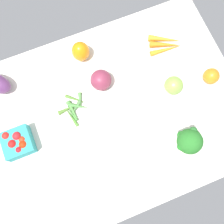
{
  "coord_description": "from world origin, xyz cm",
  "views": [
    {
      "loc": [
        9.2,
        22.86,
        100.87
      ],
      "look_at": [
        0.0,
        0.0,
        4.0
      ],
      "focal_mm": 41.63,
      "sensor_mm": 36.0,
      "label": 1
    }
  ],
  "objects_px": {
    "broccoli_head": "(189,141)",
    "bell_pepper_orange": "(81,51)",
    "heirloom_tomato_orange": "(211,76)",
    "carrot_bunch": "(165,44)",
    "berry_basket": "(18,143)",
    "okra_pile": "(75,108)",
    "red_onion_center": "(101,80)",
    "heirloom_tomato_green": "(174,85)"
  },
  "relations": [
    {
      "from": "okra_pile",
      "to": "bell_pepper_orange",
      "type": "bearing_deg",
      "value": -117.34
    },
    {
      "from": "carrot_bunch",
      "to": "okra_pile",
      "type": "bearing_deg",
      "value": 15.01
    },
    {
      "from": "okra_pile",
      "to": "heirloom_tomato_green",
      "type": "relative_size",
      "value": 1.9
    },
    {
      "from": "okra_pile",
      "to": "broccoli_head",
      "type": "distance_m",
      "value": 0.45
    },
    {
      "from": "bell_pepper_orange",
      "to": "red_onion_center",
      "type": "bearing_deg",
      "value": 102.44
    },
    {
      "from": "red_onion_center",
      "to": "heirloom_tomato_green",
      "type": "xyz_separation_m",
      "value": [
        -0.26,
        0.12,
        -0.0
      ]
    },
    {
      "from": "red_onion_center",
      "to": "berry_basket",
      "type": "distance_m",
      "value": 0.39
    },
    {
      "from": "heirloom_tomato_orange",
      "to": "berry_basket",
      "type": "distance_m",
      "value": 0.79
    },
    {
      "from": "broccoli_head",
      "to": "heirloom_tomato_green",
      "type": "relative_size",
      "value": 1.67
    },
    {
      "from": "heirloom_tomato_green",
      "to": "berry_basket",
      "type": "bearing_deg",
      "value": -1.19
    },
    {
      "from": "carrot_bunch",
      "to": "heirloom_tomato_orange",
      "type": "relative_size",
      "value": 2.34
    },
    {
      "from": "broccoli_head",
      "to": "bell_pepper_orange",
      "type": "bearing_deg",
      "value": -64.26
    },
    {
      "from": "okra_pile",
      "to": "heirloom_tomato_orange",
      "type": "relative_size",
      "value": 2.19
    },
    {
      "from": "okra_pile",
      "to": "berry_basket",
      "type": "bearing_deg",
      "value": 12.42
    },
    {
      "from": "red_onion_center",
      "to": "broccoli_head",
      "type": "height_order",
      "value": "broccoli_head"
    },
    {
      "from": "red_onion_center",
      "to": "bell_pepper_orange",
      "type": "relative_size",
      "value": 0.91
    },
    {
      "from": "carrot_bunch",
      "to": "heirloom_tomato_green",
      "type": "height_order",
      "value": "heirloom_tomato_green"
    },
    {
      "from": "red_onion_center",
      "to": "broccoli_head",
      "type": "distance_m",
      "value": 0.4
    },
    {
      "from": "broccoli_head",
      "to": "heirloom_tomato_orange",
      "type": "relative_size",
      "value": 1.92
    },
    {
      "from": "red_onion_center",
      "to": "bell_pepper_orange",
      "type": "distance_m",
      "value": 0.15
    },
    {
      "from": "broccoli_head",
      "to": "bell_pepper_orange",
      "type": "distance_m",
      "value": 0.54
    },
    {
      "from": "okra_pile",
      "to": "broccoli_head",
      "type": "height_order",
      "value": "broccoli_head"
    },
    {
      "from": "red_onion_center",
      "to": "carrot_bunch",
      "type": "xyz_separation_m",
      "value": [
        -0.31,
        -0.06,
        -0.03
      ]
    },
    {
      "from": "okra_pile",
      "to": "bell_pepper_orange",
      "type": "distance_m",
      "value": 0.23
    },
    {
      "from": "broccoli_head",
      "to": "bell_pepper_orange",
      "type": "relative_size",
      "value": 1.34
    },
    {
      "from": "broccoli_head",
      "to": "berry_basket",
      "type": "bearing_deg",
      "value": -21.97
    },
    {
      "from": "bell_pepper_orange",
      "to": "berry_basket",
      "type": "height_order",
      "value": "bell_pepper_orange"
    },
    {
      "from": "red_onion_center",
      "to": "heirloom_tomato_orange",
      "type": "xyz_separation_m",
      "value": [
        -0.41,
        0.14,
        -0.01
      ]
    },
    {
      "from": "okra_pile",
      "to": "heirloom_tomato_green",
      "type": "bearing_deg",
      "value": 170.5
    },
    {
      "from": "carrot_bunch",
      "to": "bell_pepper_orange",
      "type": "distance_m",
      "value": 0.35
    },
    {
      "from": "broccoli_head",
      "to": "heirloom_tomato_orange",
      "type": "distance_m",
      "value": 0.29
    },
    {
      "from": "heirloom_tomato_orange",
      "to": "berry_basket",
      "type": "xyz_separation_m",
      "value": [
        0.78,
        -0.03,
        0.0
      ]
    },
    {
      "from": "berry_basket",
      "to": "red_onion_center",
      "type": "bearing_deg",
      "value": -163.39
    },
    {
      "from": "bell_pepper_orange",
      "to": "okra_pile",
      "type": "bearing_deg",
      "value": 62.66
    },
    {
      "from": "broccoli_head",
      "to": "heirloom_tomato_green",
      "type": "distance_m",
      "value": 0.23
    },
    {
      "from": "red_onion_center",
      "to": "okra_pile",
      "type": "height_order",
      "value": "red_onion_center"
    },
    {
      "from": "okra_pile",
      "to": "bell_pepper_orange",
      "type": "height_order",
      "value": "bell_pepper_orange"
    },
    {
      "from": "red_onion_center",
      "to": "heirloom_tomato_orange",
      "type": "distance_m",
      "value": 0.44
    },
    {
      "from": "heirloom_tomato_orange",
      "to": "red_onion_center",
      "type": "bearing_deg",
      "value": -19.22
    },
    {
      "from": "berry_basket",
      "to": "okra_pile",
      "type": "bearing_deg",
      "value": -167.58
    },
    {
      "from": "red_onion_center",
      "to": "heirloom_tomato_orange",
      "type": "relative_size",
      "value": 1.31
    },
    {
      "from": "okra_pile",
      "to": "carrot_bunch",
      "type": "xyz_separation_m",
      "value": [
        -0.45,
        -0.12,
        0.0
      ]
    }
  ]
}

